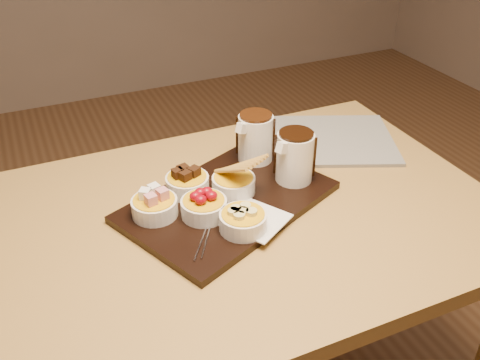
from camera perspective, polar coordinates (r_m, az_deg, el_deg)
name	(u,v)px	position (r m, az deg, el deg)	size (l,w,h in m)	color
dining_table	(233,248)	(1.25, -0.74, -7.27)	(1.20, 0.80, 0.75)	#A7803E
serving_board	(228,202)	(1.22, -1.29, -2.33)	(0.46, 0.30, 0.02)	black
napkin	(256,220)	(1.14, 1.67, -4.26)	(0.12, 0.12, 0.00)	white
bowl_marshmallows	(155,207)	(1.17, -9.09, -2.89)	(0.10, 0.10, 0.04)	white
bowl_cake	(187,184)	(1.23, -5.63, -0.43)	(0.10, 0.10, 0.04)	white
bowl_strawberries	(204,208)	(1.15, -3.86, -2.98)	(0.10, 0.10, 0.04)	white
bowl_biscotti	(234,184)	(1.22, -0.68, -0.48)	(0.10, 0.10, 0.04)	white
bowl_bananas	(243,222)	(1.11, 0.32, -4.46)	(0.10, 0.10, 0.04)	white
pitcher_dark_chocolate	(295,158)	(1.25, 5.86, 2.40)	(0.09, 0.09, 0.12)	silver
pitcher_milk_chocolate	(255,138)	(1.33, 1.66, 4.47)	(0.09, 0.09, 0.12)	silver
fondue_skewers	(209,220)	(1.14, -3.31, -4.32)	(0.26, 0.03, 0.01)	silver
newspaper	(328,140)	(1.50, 9.33, 4.26)	(0.35, 0.28, 0.01)	beige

